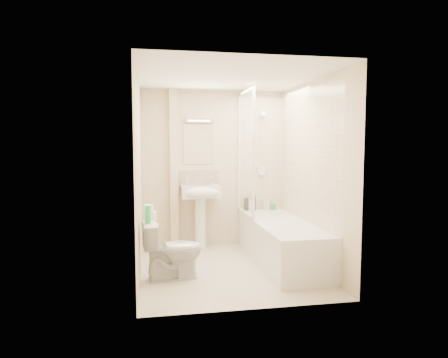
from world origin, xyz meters
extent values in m
plane|color=beige|center=(0.00, 0.00, 0.00)|extent=(2.50, 2.50, 0.00)
cube|color=beige|center=(0.00, 1.25, 1.20)|extent=(2.20, 0.02, 2.40)
cube|color=beige|center=(-1.10, 0.00, 1.20)|extent=(0.02, 2.50, 2.40)
cube|color=beige|center=(1.10, 0.00, 1.20)|extent=(0.02, 2.50, 2.40)
cube|color=white|center=(0.00, 0.00, 2.40)|extent=(2.20, 2.50, 0.02)
cube|color=beige|center=(0.75, 1.24, 1.42)|extent=(0.70, 0.01, 1.75)
cube|color=beige|center=(1.09, 0.20, 1.42)|extent=(0.01, 2.10, 1.75)
cube|color=beige|center=(-0.62, 1.19, 1.20)|extent=(0.12, 0.12, 2.40)
cube|color=beige|center=(-0.24, 1.24, 1.03)|extent=(0.60, 0.02, 0.30)
cube|color=white|center=(-0.24, 1.24, 1.58)|extent=(0.46, 0.01, 0.60)
cube|color=silver|center=(-0.24, 1.22, 1.95)|extent=(0.42, 0.07, 0.07)
cube|color=white|center=(0.75, 0.20, 0.28)|extent=(0.70, 2.10, 0.55)
cube|color=white|center=(0.75, 0.20, 0.49)|extent=(0.56, 1.96, 0.05)
cube|color=white|center=(0.40, 0.80, 1.45)|extent=(0.01, 0.90, 1.80)
cube|color=white|center=(0.40, 1.23, 1.45)|extent=(0.04, 0.04, 1.80)
cube|color=white|center=(0.40, 0.35, 1.45)|extent=(0.04, 0.04, 1.80)
cube|color=white|center=(0.40, 0.80, 2.33)|extent=(0.04, 0.90, 0.04)
cube|color=white|center=(0.40, 0.80, 0.57)|extent=(0.04, 0.90, 0.03)
cylinder|color=white|center=(0.75, 1.22, 1.55)|extent=(0.02, 0.02, 0.90)
cylinder|color=white|center=(0.75, 1.22, 1.10)|extent=(0.05, 0.05, 0.02)
cylinder|color=white|center=(0.75, 1.22, 2.00)|extent=(0.05, 0.05, 0.02)
cylinder|color=white|center=(0.75, 1.15, 2.03)|extent=(0.08, 0.11, 0.11)
cube|color=white|center=(0.75, 1.21, 1.17)|extent=(0.10, 0.05, 0.14)
cylinder|color=white|center=(0.73, 1.19, 1.60)|extent=(0.01, 0.13, 0.84)
cylinder|color=white|center=(-0.24, 1.08, 0.38)|extent=(0.16, 0.16, 0.77)
cube|color=white|center=(-0.24, 1.05, 0.88)|extent=(0.57, 0.44, 0.18)
ellipsoid|color=white|center=(-0.24, 0.88, 0.88)|extent=(0.57, 0.24, 0.18)
cube|color=silver|center=(-0.24, 1.05, 0.94)|extent=(0.39, 0.29, 0.04)
cylinder|color=white|center=(-0.42, 1.16, 1.02)|extent=(0.03, 0.03, 0.10)
cylinder|color=white|center=(-0.05, 1.16, 1.02)|extent=(0.03, 0.03, 0.10)
sphere|color=white|center=(-0.42, 1.16, 1.08)|extent=(0.04, 0.04, 0.04)
sphere|color=white|center=(-0.05, 1.16, 1.08)|extent=(0.04, 0.04, 0.04)
cylinder|color=black|center=(0.50, 1.16, 0.65)|extent=(0.07, 0.07, 0.20)
cylinder|color=silver|center=(0.56, 1.16, 0.63)|extent=(0.06, 0.06, 0.17)
cylinder|color=black|center=(0.62, 1.16, 0.66)|extent=(0.05, 0.05, 0.23)
cylinder|color=beige|center=(0.80, 1.16, 0.63)|extent=(0.07, 0.07, 0.16)
cylinder|color=white|center=(0.84, 1.16, 0.62)|extent=(0.05, 0.05, 0.14)
cylinder|color=green|center=(0.93, 1.16, 0.59)|extent=(0.07, 0.07, 0.08)
imported|color=white|center=(-0.72, -0.22, 0.35)|extent=(0.52, 0.76, 0.70)
cylinder|color=white|center=(-0.95, -0.12, 0.74)|extent=(0.11, 0.11, 0.09)
cylinder|color=white|center=(-0.99, -0.16, 0.83)|extent=(0.11, 0.11, 0.09)
cylinder|color=#2ACB5C|center=(-1.00, -0.36, 0.80)|extent=(0.06, 0.06, 0.20)
camera|label=1|loc=(-0.94, -4.85, 1.58)|focal=32.00mm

